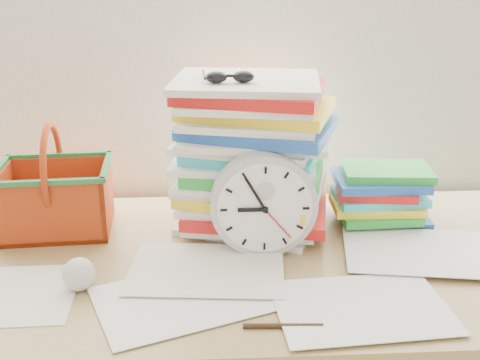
{
  "coord_description": "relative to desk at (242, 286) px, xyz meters",
  "views": [
    {
      "loc": [
        -0.07,
        0.44,
        1.37
      ],
      "look_at": [
        -0.01,
        1.6,
        0.93
      ],
      "focal_mm": 45.0,
      "sensor_mm": 36.0,
      "label": 1
    }
  ],
  "objects": [
    {
      "name": "desk",
      "position": [
        0.0,
        0.0,
        0.0
      ],
      "size": [
        1.4,
        0.7,
        0.75
      ],
      "color": "#987C47",
      "rests_on": "ground"
    },
    {
      "name": "paper_stack",
      "position": [
        0.03,
        0.17,
        0.25
      ],
      "size": [
        0.42,
        0.37,
        0.35
      ],
      "primitive_type": null,
      "rotation": [
        0.0,
        0.0,
        -0.27
      ],
      "color": "white",
      "rests_on": "desk"
    },
    {
      "name": "clock",
      "position": [
        0.05,
        0.02,
        0.19
      ],
      "size": [
        0.23,
        0.05,
        0.23
      ],
      "primitive_type": "cylinder",
      "rotation": [
        1.57,
        0.0,
        0.0
      ],
      "color": "#B5B5B5",
      "rests_on": "desk"
    },
    {
      "name": "sunglasses",
      "position": [
        -0.02,
        0.12,
        0.44
      ],
      "size": [
        0.12,
        0.11,
        0.03
      ],
      "primitive_type": null,
      "rotation": [
        0.0,
        0.0,
        0.05
      ],
      "color": "black",
      "rests_on": "paper_stack"
    },
    {
      "name": "book_stack",
      "position": [
        0.34,
        0.16,
        0.14
      ],
      "size": [
        0.24,
        0.19,
        0.14
      ],
      "primitive_type": null,
      "rotation": [
        0.0,
        0.0,
        -0.04
      ],
      "color": "white",
      "rests_on": "desk"
    },
    {
      "name": "basket",
      "position": [
        -0.43,
        0.16,
        0.2
      ],
      "size": [
        0.27,
        0.21,
        0.25
      ],
      "primitive_type": null,
      "rotation": [
        0.0,
        0.0,
        0.06
      ],
      "color": "#C64113",
      "rests_on": "desk"
    },
    {
      "name": "crumpled_ball",
      "position": [
        -0.33,
        -0.12,
        0.11
      ],
      "size": [
        0.07,
        0.07,
        0.07
      ],
      "primitive_type": "sphere",
      "color": "silver",
      "rests_on": "desk"
    },
    {
      "name": "pen",
      "position": [
        0.06,
        -0.27,
        0.08
      ],
      "size": [
        0.14,
        0.02,
        0.01
      ],
      "primitive_type": "cylinder",
      "rotation": [
        0.0,
        1.57,
        -0.05
      ],
      "color": "black",
      "rests_on": "desk"
    },
    {
      "name": "scattered_papers",
      "position": [
        0.0,
        0.0,
        0.08
      ],
      "size": [
        1.26,
        0.42,
        0.02
      ],
      "primitive_type": null,
      "color": "white",
      "rests_on": "desk"
    }
  ]
}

